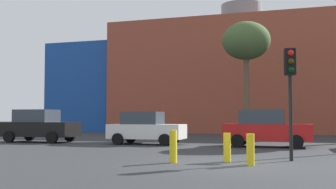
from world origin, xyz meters
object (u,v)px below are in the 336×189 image
at_px(bare_tree_0, 246,42).
at_px(bollard_yellow_2, 250,150).
at_px(parked_car_1, 146,128).
at_px(bollard_yellow_1, 173,146).
at_px(parked_car_0, 39,126).
at_px(parked_car_2, 266,128).
at_px(bollard_yellow_0, 227,147).
at_px(traffic_light_island, 290,78).

relative_size(bare_tree_0, bollard_yellow_2, 8.45).
bearing_deg(parked_car_1, bollard_yellow_1, -64.10).
xyz_separation_m(bare_tree_0, bollard_yellow_2, (1.95, -16.10, -6.13)).
relative_size(bollard_yellow_1, bollard_yellow_2, 1.09).
bearing_deg(bollard_yellow_1, parked_car_0, 142.24).
height_order(parked_car_1, bollard_yellow_1, parked_car_1).
distance_m(parked_car_2, bollard_yellow_0, 7.40).
height_order(traffic_light_island, bare_tree_0, bare_tree_0).
height_order(parked_car_0, parked_car_1, parked_car_0).
distance_m(parked_car_0, parked_car_1, 6.60).
relative_size(bollard_yellow_0, bollard_yellow_1, 0.90).
xyz_separation_m(parked_car_2, bare_tree_0, (-1.84, 7.90, 5.70)).
xyz_separation_m(bollard_yellow_1, bollard_yellow_2, (2.43, -0.01, -0.04)).
bearing_deg(bollard_yellow_0, bare_tree_0, 94.16).
height_order(parked_car_2, bollard_yellow_2, parked_car_2).
distance_m(parked_car_0, bare_tree_0, 14.72).
relative_size(parked_car_0, traffic_light_island, 1.16).
bearing_deg(bollard_yellow_1, parked_car_1, 115.90).
bearing_deg(bare_tree_0, parked_car_2, -76.92).
relative_size(parked_car_1, bare_tree_0, 0.50).
bearing_deg(bollard_yellow_2, bare_tree_0, 96.92).
bearing_deg(parked_car_1, parked_car_0, -180.00).
bearing_deg(bollard_yellow_0, bollard_yellow_1, -151.97).
height_order(bare_tree_0, bollard_yellow_0, bare_tree_0).
bearing_deg(parked_car_0, traffic_light_island, -24.69).
relative_size(bollard_yellow_0, bollard_yellow_2, 0.99).
xyz_separation_m(parked_car_2, bollard_yellow_1, (-2.31, -8.19, -0.38)).
xyz_separation_m(parked_car_1, bollard_yellow_1, (3.98, -8.19, -0.34)).
bearing_deg(parked_car_0, parked_car_1, 0.00).
bearing_deg(bare_tree_0, traffic_light_island, -77.82).
xyz_separation_m(traffic_light_island, bollard_yellow_0, (-2.00, -0.84, -2.30)).
distance_m(parked_car_0, traffic_light_island, 15.70).
relative_size(parked_car_2, traffic_light_island, 1.11).
height_order(traffic_light_island, bollard_yellow_1, traffic_light_island).
distance_m(parked_car_1, bare_tree_0, 10.74).
relative_size(parked_car_1, traffic_light_island, 1.07).
bearing_deg(parked_car_2, traffic_light_island, -78.93).
xyz_separation_m(parked_car_0, bollard_yellow_1, (10.58, -8.19, -0.42)).
xyz_separation_m(traffic_light_island, bare_tree_0, (-3.11, 14.42, 3.84)).
height_order(parked_car_0, bare_tree_0, bare_tree_0).
relative_size(parked_car_2, bollard_yellow_2, 4.40).
distance_m(traffic_light_island, bollard_yellow_2, 3.07).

